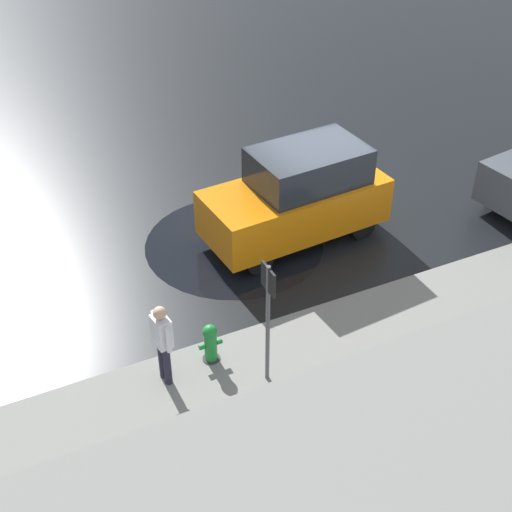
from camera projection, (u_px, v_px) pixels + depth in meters
The scene contains 7 objects.
ground_plane at pixel (316, 222), 16.05m from camera, with size 60.00×60.00×0.00m, color black.
kerb_strip at pixel (429, 335), 12.98m from camera, with size 24.00×3.20×0.04m, color slate.
moving_hatchback at pixel (298, 196), 15.00m from camera, with size 4.02×1.99×2.06m.
fire_hydrant at pixel (211, 344), 12.24m from camera, with size 0.42×0.31×0.80m.
pedestrian at pixel (162, 339), 11.52m from camera, with size 0.29×0.57×1.62m.
sign_post at pixel (268, 308), 11.19m from camera, with size 0.07×0.44×2.40m.
puddle_patch at pixel (234, 243), 15.37m from camera, with size 3.85×3.85×0.01m, color black.
Camera 1 is at (7.02, 11.54, 8.82)m, focal length 50.00 mm.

